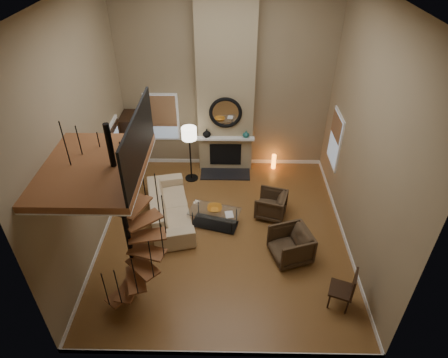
{
  "coord_description": "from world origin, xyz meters",
  "views": [
    {
      "loc": [
        0.13,
        -7.13,
        6.83
      ],
      "look_at": [
        0.0,
        0.4,
        1.4
      ],
      "focal_mm": 31.04,
      "sensor_mm": 36.0,
      "label": 1
    }
  ],
  "objects_px": {
    "sofa": "(169,206)",
    "side_chair": "(346,288)",
    "armchair_near": "(274,205)",
    "accent_lamp": "(274,161)",
    "armchair_far": "(294,244)",
    "floor_lamp": "(189,138)",
    "hutch": "(132,143)",
    "coffee_table": "(215,216)"
  },
  "relations": [
    {
      "from": "armchair_near",
      "to": "side_chair",
      "type": "distance_m",
      "value": 3.05
    },
    {
      "from": "accent_lamp",
      "to": "side_chair",
      "type": "relative_size",
      "value": 0.48
    },
    {
      "from": "sofa",
      "to": "armchair_far",
      "type": "height_order",
      "value": "sofa"
    },
    {
      "from": "sofa",
      "to": "coffee_table",
      "type": "bearing_deg",
      "value": -114.63
    },
    {
      "from": "coffee_table",
      "to": "accent_lamp",
      "type": "bearing_deg",
      "value": 56.5
    },
    {
      "from": "floor_lamp",
      "to": "hutch",
      "type": "bearing_deg",
      "value": 166.11
    },
    {
      "from": "sofa",
      "to": "floor_lamp",
      "type": "bearing_deg",
      "value": -26.76
    },
    {
      "from": "armchair_near",
      "to": "accent_lamp",
      "type": "relative_size",
      "value": 1.62
    },
    {
      "from": "armchair_far",
      "to": "coffee_table",
      "type": "bearing_deg",
      "value": -137.13
    },
    {
      "from": "accent_lamp",
      "to": "side_chair",
      "type": "xyz_separation_m",
      "value": [
        0.99,
        -5.05,
        0.28
      ]
    },
    {
      "from": "armchair_near",
      "to": "accent_lamp",
      "type": "xyz_separation_m",
      "value": [
        0.21,
        2.25,
        -0.1
      ]
    },
    {
      "from": "armchair_near",
      "to": "armchair_far",
      "type": "relative_size",
      "value": 0.88
    },
    {
      "from": "coffee_table",
      "to": "armchair_far",
      "type": "bearing_deg",
      "value": -29.06
    },
    {
      "from": "hutch",
      "to": "floor_lamp",
      "type": "distance_m",
      "value": 1.89
    },
    {
      "from": "sofa",
      "to": "accent_lamp",
      "type": "relative_size",
      "value": 5.36
    },
    {
      "from": "coffee_table",
      "to": "floor_lamp",
      "type": "distance_m",
      "value": 2.45
    },
    {
      "from": "armchair_near",
      "to": "armchair_far",
      "type": "xyz_separation_m",
      "value": [
        0.35,
        -1.42,
        0.0
      ]
    },
    {
      "from": "floor_lamp",
      "to": "armchair_far",
      "type": "bearing_deg",
      "value": -49.24
    },
    {
      "from": "armchair_near",
      "to": "armchair_far",
      "type": "bearing_deg",
      "value": 30.37
    },
    {
      "from": "hutch",
      "to": "side_chair",
      "type": "height_order",
      "value": "hutch"
    },
    {
      "from": "armchair_near",
      "to": "hutch",
      "type": "bearing_deg",
      "value": -100.49
    },
    {
      "from": "armchair_far",
      "to": "coffee_table",
      "type": "relative_size",
      "value": 0.63
    },
    {
      "from": "floor_lamp",
      "to": "coffee_table",
      "type": "bearing_deg",
      "value": -69.16
    },
    {
      "from": "armchair_far",
      "to": "floor_lamp",
      "type": "relative_size",
      "value": 0.5
    },
    {
      "from": "accent_lamp",
      "to": "side_chair",
      "type": "bearing_deg",
      "value": -78.85
    },
    {
      "from": "coffee_table",
      "to": "side_chair",
      "type": "height_order",
      "value": "side_chair"
    },
    {
      "from": "hutch",
      "to": "armchair_near",
      "type": "xyz_separation_m",
      "value": [
        4.08,
        -2.1,
        -0.6
      ]
    },
    {
      "from": "armchair_near",
      "to": "coffee_table",
      "type": "xyz_separation_m",
      "value": [
        -1.53,
        -0.38,
        -0.07
      ]
    },
    {
      "from": "coffee_table",
      "to": "armchair_near",
      "type": "bearing_deg",
      "value": 13.81
    },
    {
      "from": "hutch",
      "to": "armchair_far",
      "type": "xyz_separation_m",
      "value": [
        4.43,
        -3.52,
        -0.6
      ]
    },
    {
      "from": "floor_lamp",
      "to": "side_chair",
      "type": "bearing_deg",
      "value": -51.75
    },
    {
      "from": "side_chair",
      "to": "hutch",
      "type": "bearing_deg",
      "value": 137.23
    },
    {
      "from": "sofa",
      "to": "side_chair",
      "type": "bearing_deg",
      "value": -137.61
    },
    {
      "from": "coffee_table",
      "to": "hutch",
      "type": "bearing_deg",
      "value": 135.9
    },
    {
      "from": "floor_lamp",
      "to": "sofa",
      "type": "bearing_deg",
      "value": -103.15
    },
    {
      "from": "coffee_table",
      "to": "accent_lamp",
      "type": "distance_m",
      "value": 3.15
    },
    {
      "from": "armchair_near",
      "to": "accent_lamp",
      "type": "bearing_deg",
      "value": -168.6
    },
    {
      "from": "sofa",
      "to": "side_chair",
      "type": "distance_m",
      "value": 4.74
    },
    {
      "from": "hutch",
      "to": "side_chair",
      "type": "bearing_deg",
      "value": -42.77
    },
    {
      "from": "sofa",
      "to": "accent_lamp",
      "type": "distance_m",
      "value": 3.79
    },
    {
      "from": "sofa",
      "to": "armchair_far",
      "type": "relative_size",
      "value": 2.9
    },
    {
      "from": "coffee_table",
      "to": "side_chair",
      "type": "distance_m",
      "value": 3.66
    }
  ]
}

